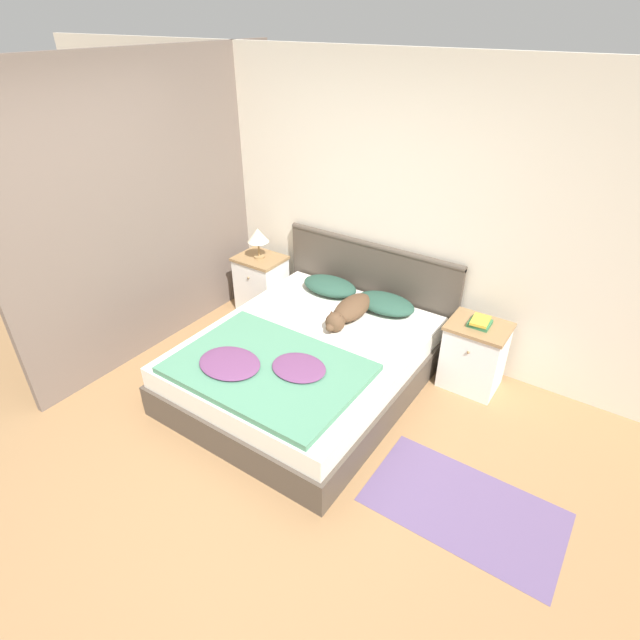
{
  "coord_description": "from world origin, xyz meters",
  "views": [
    {
      "loc": [
        1.94,
        -1.74,
        2.78
      ],
      "look_at": [
        -0.07,
        1.2,
        0.56
      ],
      "focal_mm": 28.0,
      "sensor_mm": 36.0,
      "label": 1
    }
  ],
  "objects_px": {
    "nightstand_right": "(474,355)",
    "dog": "(349,310)",
    "pillow_right": "(385,303)",
    "book_stack": "(480,322)",
    "pillow_left": "(330,286)",
    "table_lamp": "(258,236)",
    "bed": "(306,364)",
    "nightstand_left": "(261,283)"
  },
  "relations": [
    {
      "from": "nightstand_left",
      "to": "pillow_right",
      "type": "bearing_deg",
      "value": 0.44
    },
    {
      "from": "pillow_left",
      "to": "table_lamp",
      "type": "distance_m",
      "value": 0.92
    },
    {
      "from": "pillow_left",
      "to": "pillow_right",
      "type": "bearing_deg",
      "value": 0.0
    },
    {
      "from": "nightstand_left",
      "to": "pillow_right",
      "type": "xyz_separation_m",
      "value": [
        1.46,
        0.01,
        0.22
      ]
    },
    {
      "from": "pillow_left",
      "to": "dog",
      "type": "relative_size",
      "value": 0.77
    },
    {
      "from": "pillow_right",
      "to": "table_lamp",
      "type": "xyz_separation_m",
      "value": [
        -1.46,
        -0.02,
        0.32
      ]
    },
    {
      "from": "pillow_left",
      "to": "nightstand_left",
      "type": "bearing_deg",
      "value": -179.25
    },
    {
      "from": "table_lamp",
      "to": "bed",
      "type": "bearing_deg",
      "value": -34.61
    },
    {
      "from": "dog",
      "to": "nightstand_left",
      "type": "bearing_deg",
      "value": 166.76
    },
    {
      "from": "pillow_left",
      "to": "nightstand_right",
      "type": "bearing_deg",
      "value": -0.44
    },
    {
      "from": "pillow_left",
      "to": "bed",
      "type": "bearing_deg",
      "value": -69.85
    },
    {
      "from": "nightstand_right",
      "to": "book_stack",
      "type": "height_order",
      "value": "book_stack"
    },
    {
      "from": "nightstand_left",
      "to": "table_lamp",
      "type": "height_order",
      "value": "table_lamp"
    },
    {
      "from": "table_lamp",
      "to": "pillow_right",
      "type": "bearing_deg",
      "value": 0.61
    },
    {
      "from": "bed",
      "to": "nightstand_right",
      "type": "bearing_deg",
      "value": 34.76
    },
    {
      "from": "dog",
      "to": "book_stack",
      "type": "xyz_separation_m",
      "value": [
        1.05,
        0.3,
        0.09
      ]
    },
    {
      "from": "pillow_left",
      "to": "book_stack",
      "type": "relative_size",
      "value": 2.81
    },
    {
      "from": "book_stack",
      "to": "table_lamp",
      "type": "distance_m",
      "value": 2.33
    },
    {
      "from": "bed",
      "to": "book_stack",
      "type": "xyz_separation_m",
      "value": [
        1.16,
        0.81,
        0.41
      ]
    },
    {
      "from": "pillow_left",
      "to": "book_stack",
      "type": "height_order",
      "value": "book_stack"
    },
    {
      "from": "pillow_left",
      "to": "book_stack",
      "type": "xyz_separation_m",
      "value": [
        1.46,
        -0.01,
        0.11
      ]
    },
    {
      "from": "book_stack",
      "to": "table_lamp",
      "type": "height_order",
      "value": "table_lamp"
    },
    {
      "from": "pillow_right",
      "to": "nightstand_left",
      "type": "bearing_deg",
      "value": -179.56
    },
    {
      "from": "nightstand_left",
      "to": "pillow_left",
      "type": "distance_m",
      "value": 0.89
    },
    {
      "from": "bed",
      "to": "pillow_right",
      "type": "height_order",
      "value": "pillow_right"
    },
    {
      "from": "bed",
      "to": "pillow_left",
      "type": "relative_size",
      "value": 3.74
    },
    {
      "from": "pillow_left",
      "to": "table_lamp",
      "type": "relative_size",
      "value": 1.77
    },
    {
      "from": "pillow_right",
      "to": "book_stack",
      "type": "distance_m",
      "value": 0.87
    },
    {
      "from": "pillow_right",
      "to": "book_stack",
      "type": "height_order",
      "value": "book_stack"
    },
    {
      "from": "bed",
      "to": "nightstand_right",
      "type": "height_order",
      "value": "nightstand_right"
    },
    {
      "from": "pillow_left",
      "to": "pillow_right",
      "type": "distance_m",
      "value": 0.6
    },
    {
      "from": "nightstand_right",
      "to": "dog",
      "type": "bearing_deg",
      "value": -164.14
    },
    {
      "from": "nightstand_right",
      "to": "table_lamp",
      "type": "relative_size",
      "value": 1.93
    },
    {
      "from": "pillow_left",
      "to": "dog",
      "type": "distance_m",
      "value": 0.51
    },
    {
      "from": "nightstand_left",
      "to": "book_stack",
      "type": "distance_m",
      "value": 2.34
    },
    {
      "from": "pillow_right",
      "to": "dog",
      "type": "height_order",
      "value": "dog"
    },
    {
      "from": "nightstand_left",
      "to": "book_stack",
      "type": "relative_size",
      "value": 3.07
    },
    {
      "from": "dog",
      "to": "book_stack",
      "type": "relative_size",
      "value": 3.66
    },
    {
      "from": "bed",
      "to": "table_lamp",
      "type": "xyz_separation_m",
      "value": [
        -1.16,
        0.8,
        0.62
      ]
    },
    {
      "from": "nightstand_right",
      "to": "pillow_left",
      "type": "xyz_separation_m",
      "value": [
        -1.46,
        0.01,
        0.22
      ]
    },
    {
      "from": "nightstand_left",
      "to": "nightstand_right",
      "type": "bearing_deg",
      "value": 0.0
    },
    {
      "from": "book_stack",
      "to": "nightstand_right",
      "type": "bearing_deg",
      "value": -31.88
    }
  ]
}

